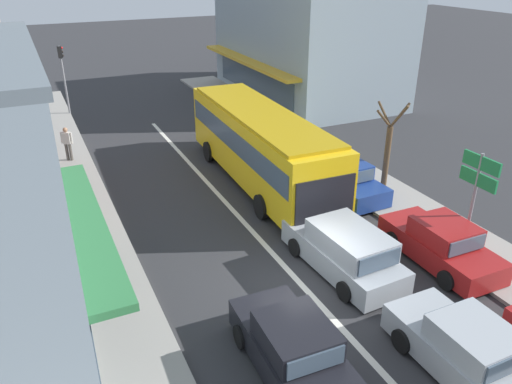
{
  "coord_description": "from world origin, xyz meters",
  "views": [
    {
      "loc": [
        -6.55,
        -10.29,
        9.1
      ],
      "look_at": [
        0.46,
        4.64,
        1.2
      ],
      "focal_mm": 35.0,
      "sensor_mm": 36.0,
      "label": 1
    }
  ],
  "objects_px": {
    "parked_sedan_kerb_third": "(343,180)",
    "traffic_light_downstreet": "(63,69)",
    "pedestrian_with_handbag_near": "(115,273)",
    "directional_road_sign": "(478,181)",
    "parked_sedan_kerb_rear": "(279,142)",
    "city_bus": "(260,143)",
    "parked_sedan_kerb_second": "(441,244)",
    "wagon_adjacent_lane_trail": "(344,250)",
    "pedestrian_browsing_midblock": "(67,142)",
    "street_tree_right": "(388,151)",
    "sedan_adjacent_lane_lead": "(469,353)",
    "sedan_queue_gap_filler": "(294,350)"
  },
  "relations": [
    {
      "from": "sedan_queue_gap_filler",
      "to": "sedan_adjacent_lane_lead",
      "type": "bearing_deg",
      "value": -26.71
    },
    {
      "from": "street_tree_right",
      "to": "pedestrian_with_handbag_near",
      "type": "xyz_separation_m",
      "value": [
        -11.6,
        -2.8,
        -0.79
      ]
    },
    {
      "from": "city_bus",
      "to": "pedestrian_with_handbag_near",
      "type": "relative_size",
      "value": 6.71
    },
    {
      "from": "sedan_adjacent_lane_lead",
      "to": "city_bus",
      "type": "bearing_deg",
      "value": 88.35
    },
    {
      "from": "parked_sedan_kerb_third",
      "to": "parked_sedan_kerb_rear",
      "type": "height_order",
      "value": "same"
    },
    {
      "from": "sedan_queue_gap_filler",
      "to": "wagon_adjacent_lane_trail",
      "type": "xyz_separation_m",
      "value": [
        3.49,
        3.04,
        0.08
      ]
    },
    {
      "from": "street_tree_right",
      "to": "pedestrian_browsing_midblock",
      "type": "xyz_separation_m",
      "value": [
        -11.56,
        9.03,
        -0.79
      ]
    },
    {
      "from": "parked_sedan_kerb_third",
      "to": "traffic_light_downstreet",
      "type": "height_order",
      "value": "traffic_light_downstreet"
    },
    {
      "from": "city_bus",
      "to": "street_tree_right",
      "type": "distance_m",
      "value": 5.26
    },
    {
      "from": "sedan_adjacent_lane_lead",
      "to": "wagon_adjacent_lane_trail",
      "type": "xyz_separation_m",
      "value": [
        -0.17,
        4.88,
        0.08
      ]
    },
    {
      "from": "traffic_light_downstreet",
      "to": "pedestrian_browsing_midblock",
      "type": "relative_size",
      "value": 2.58
    },
    {
      "from": "parked_sedan_kerb_second",
      "to": "pedestrian_with_handbag_near",
      "type": "height_order",
      "value": "pedestrian_with_handbag_near"
    },
    {
      "from": "pedestrian_with_handbag_near",
      "to": "pedestrian_browsing_midblock",
      "type": "relative_size",
      "value": 1.0
    },
    {
      "from": "sedan_queue_gap_filler",
      "to": "parked_sedan_kerb_third",
      "type": "relative_size",
      "value": 1.0
    },
    {
      "from": "parked_sedan_kerb_second",
      "to": "street_tree_right",
      "type": "bearing_deg",
      "value": 71.14
    },
    {
      "from": "directional_road_sign",
      "to": "pedestrian_browsing_midblock",
      "type": "bearing_deg",
      "value": 127.78
    },
    {
      "from": "city_bus",
      "to": "sedan_adjacent_lane_lead",
      "type": "relative_size",
      "value": 2.6
    },
    {
      "from": "parked_sedan_kerb_third",
      "to": "parked_sedan_kerb_rear",
      "type": "bearing_deg",
      "value": 93.09
    },
    {
      "from": "parked_sedan_kerb_second",
      "to": "directional_road_sign",
      "type": "bearing_deg",
      "value": -0.72
    },
    {
      "from": "parked_sedan_kerb_rear",
      "to": "city_bus",
      "type": "bearing_deg",
      "value": -130.45
    },
    {
      "from": "directional_road_sign",
      "to": "pedestrian_with_handbag_near",
      "type": "height_order",
      "value": "directional_road_sign"
    },
    {
      "from": "wagon_adjacent_lane_trail",
      "to": "pedestrian_with_handbag_near",
      "type": "xyz_separation_m",
      "value": [
        -6.77,
        1.34,
        0.32
      ]
    },
    {
      "from": "parked_sedan_kerb_third",
      "to": "traffic_light_downstreet",
      "type": "distance_m",
      "value": 19.08
    },
    {
      "from": "parked_sedan_kerb_second",
      "to": "traffic_light_downstreet",
      "type": "distance_m",
      "value": 24.1
    },
    {
      "from": "parked_sedan_kerb_second",
      "to": "street_tree_right",
      "type": "relative_size",
      "value": 1.06
    },
    {
      "from": "sedan_adjacent_lane_lead",
      "to": "directional_road_sign",
      "type": "height_order",
      "value": "directional_road_sign"
    },
    {
      "from": "city_bus",
      "to": "parked_sedan_kerb_second",
      "type": "xyz_separation_m",
      "value": [
        2.59,
        -8.06,
        -1.22
      ]
    },
    {
      "from": "parked_sedan_kerb_third",
      "to": "parked_sedan_kerb_rear",
      "type": "relative_size",
      "value": 1.0
    },
    {
      "from": "sedan_queue_gap_filler",
      "to": "parked_sedan_kerb_third",
      "type": "distance_m",
      "value": 10.18
    },
    {
      "from": "wagon_adjacent_lane_trail",
      "to": "pedestrian_browsing_midblock",
      "type": "bearing_deg",
      "value": 117.07
    },
    {
      "from": "parked_sedan_kerb_rear",
      "to": "parked_sedan_kerb_third",
      "type": "bearing_deg",
      "value": -86.91
    },
    {
      "from": "pedestrian_with_handbag_near",
      "to": "directional_road_sign",
      "type": "bearing_deg",
      "value": -11.6
    },
    {
      "from": "parked_sedan_kerb_second",
      "to": "traffic_light_downstreet",
      "type": "relative_size",
      "value": 1.01
    },
    {
      "from": "directional_road_sign",
      "to": "street_tree_right",
      "type": "xyz_separation_m",
      "value": [
        0.65,
        5.05,
        -0.85
      ]
    },
    {
      "from": "traffic_light_downstreet",
      "to": "pedestrian_with_handbag_near",
      "type": "bearing_deg",
      "value": -92.78
    },
    {
      "from": "parked_sedan_kerb_third",
      "to": "pedestrian_with_handbag_near",
      "type": "xyz_separation_m",
      "value": [
        -9.93,
        -3.34,
        0.4
      ]
    },
    {
      "from": "sedan_queue_gap_filler",
      "to": "parked_sedan_kerb_second",
      "type": "height_order",
      "value": "same"
    },
    {
      "from": "traffic_light_downstreet",
      "to": "directional_road_sign",
      "type": "relative_size",
      "value": 1.17
    },
    {
      "from": "street_tree_right",
      "to": "city_bus",
      "type": "bearing_deg",
      "value": 144.98
    },
    {
      "from": "street_tree_right",
      "to": "pedestrian_with_handbag_near",
      "type": "relative_size",
      "value": 2.43
    },
    {
      "from": "sedan_queue_gap_filler",
      "to": "street_tree_right",
      "type": "xyz_separation_m",
      "value": [
        8.31,
        7.18,
        1.2
      ]
    },
    {
      "from": "parked_sedan_kerb_rear",
      "to": "directional_road_sign",
      "type": "bearing_deg",
      "value": -83.1
    },
    {
      "from": "parked_sedan_kerb_second",
      "to": "parked_sedan_kerb_third",
      "type": "bearing_deg",
      "value": 89.55
    },
    {
      "from": "street_tree_right",
      "to": "pedestrian_browsing_midblock",
      "type": "bearing_deg",
      "value": 142.02
    },
    {
      "from": "street_tree_right",
      "to": "parked_sedan_kerb_second",
      "type": "bearing_deg",
      "value": -108.86
    },
    {
      "from": "pedestrian_browsing_midblock",
      "to": "sedan_adjacent_lane_lead",
      "type": "bearing_deg",
      "value": -69.07
    },
    {
      "from": "parked_sedan_kerb_rear",
      "to": "directional_road_sign",
      "type": "distance_m",
      "value": 11.1
    },
    {
      "from": "city_bus",
      "to": "sedan_queue_gap_filler",
      "type": "distance_m",
      "value": 11.03
    },
    {
      "from": "sedan_queue_gap_filler",
      "to": "directional_road_sign",
      "type": "relative_size",
      "value": 1.18
    },
    {
      "from": "sedan_queue_gap_filler",
      "to": "directional_road_sign",
      "type": "distance_m",
      "value": 8.21
    }
  ]
}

